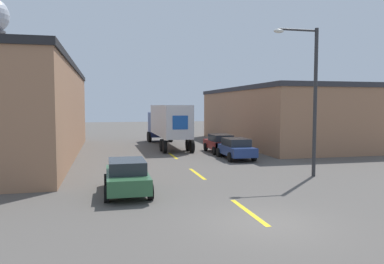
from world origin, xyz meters
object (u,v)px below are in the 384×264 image
(semi_truck, at_px, (167,122))
(parked_car_right_mid, at_px, (236,148))
(parked_car_right_far, at_px, (220,143))
(street_lamp, at_px, (310,91))
(parked_car_left_near, at_px, (127,176))

(semi_truck, relative_size, parked_car_right_mid, 2.92)
(parked_car_right_far, height_order, street_lamp, street_lamp)
(semi_truck, relative_size, parked_car_left_near, 2.92)
(semi_truck, height_order, parked_car_right_far, semi_truck)
(parked_car_right_far, xyz_separation_m, parked_car_right_mid, (0.00, -3.78, 0.00))
(parked_car_right_mid, bearing_deg, parked_car_right_far, 90.00)
(parked_car_right_far, height_order, parked_car_right_mid, same)
(parked_car_right_mid, xyz_separation_m, street_lamp, (1.62, -7.36, 3.90))
(street_lamp, bearing_deg, parked_car_right_far, 98.30)
(semi_truck, xyz_separation_m, parked_car_left_near, (-4.91, -18.90, -1.56))
(semi_truck, distance_m, parked_car_right_mid, 10.40)
(parked_car_left_near, relative_size, street_lamp, 0.54)
(parked_car_left_near, bearing_deg, street_lamp, 10.53)
(parked_car_right_mid, height_order, street_lamp, street_lamp)
(parked_car_left_near, xyz_separation_m, parked_car_right_far, (8.40, 13.00, 0.00))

